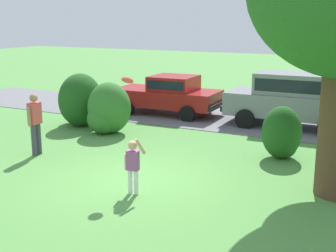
% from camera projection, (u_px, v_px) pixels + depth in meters
% --- Properties ---
extents(ground_plane, '(80.00, 80.00, 0.00)m').
position_uv_depth(ground_plane, '(139.00, 180.00, 11.04)').
color(ground_plane, '#518E42').
extents(driveway_strip, '(28.00, 4.40, 0.02)m').
position_uv_depth(driveway_strip, '(240.00, 120.00, 17.44)').
color(driveway_strip, slate).
rests_on(driveway_strip, ground).
extents(shrub_near_tree, '(1.57, 1.69, 1.88)m').
position_uv_depth(shrub_near_tree, '(80.00, 102.00, 16.44)').
color(shrub_near_tree, '#1E511C').
rests_on(shrub_near_tree, ground).
extents(shrub_centre_left, '(1.48, 1.39, 1.71)m').
position_uv_depth(shrub_centre_left, '(108.00, 111.00, 15.35)').
color(shrub_centre_left, '#33702B').
rests_on(shrub_centre_left, ground).
extents(shrub_centre, '(1.08, 1.08, 1.46)m').
position_uv_depth(shrub_centre, '(282.00, 135.00, 12.60)').
color(shrub_centre, '#1E511C').
rests_on(shrub_centre, ground).
extents(parked_sedan, '(4.46, 2.21, 1.56)m').
position_uv_depth(parked_sedan, '(169.00, 93.00, 18.34)').
color(parked_sedan, maroon).
rests_on(parked_sedan, ground).
extents(parked_suv, '(4.72, 2.15, 1.92)m').
position_uv_depth(parked_suv, '(292.00, 97.00, 16.13)').
color(parked_suv, gray).
rests_on(parked_suv, ground).
extents(child_thrower, '(0.44, 0.30, 1.29)m').
position_uv_depth(child_thrower, '(133.00, 163.00, 9.99)').
color(child_thrower, white).
rests_on(child_thrower, ground).
extents(frisbee, '(0.29, 0.25, 0.19)m').
position_uv_depth(frisbee, '(127.00, 80.00, 10.49)').
color(frisbee, red).
extents(adult_onlooker, '(0.23, 0.53, 1.74)m').
position_uv_depth(adult_onlooker, '(35.00, 121.00, 12.84)').
color(adult_onlooker, '#3F3F4C').
rests_on(adult_onlooker, ground).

